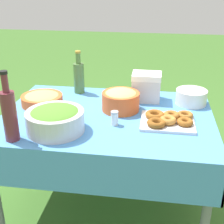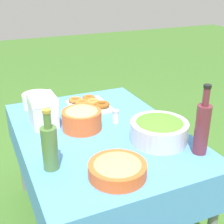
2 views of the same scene
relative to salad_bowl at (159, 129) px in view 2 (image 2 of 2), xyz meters
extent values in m
plane|color=#3D6B28|center=(0.25, 0.25, -0.78)|extent=(14.00, 14.00, 0.00)
cube|color=#4C8CD1|center=(0.25, 0.25, -0.08)|extent=(1.29, 0.93, 0.02)
cube|color=#4C8CD1|center=(0.25, -0.21, -0.21)|extent=(1.29, 0.01, 0.22)
cube|color=#4C8CD1|center=(0.25, 0.71, -0.21)|extent=(1.29, 0.01, 0.22)
cube|color=#4C8CD1|center=(-0.39, 0.25, -0.21)|extent=(0.01, 0.93, 0.22)
cube|color=#4C8CD1|center=(0.88, 0.25, -0.21)|extent=(0.01, 0.93, 0.22)
cylinder|color=slate|center=(-0.34, -0.15, -0.44)|extent=(0.05, 0.05, 0.68)
cylinder|color=slate|center=(0.83, -0.15, -0.44)|extent=(0.05, 0.05, 0.68)
cylinder|color=slate|center=(0.83, 0.66, -0.44)|extent=(0.05, 0.05, 0.68)
cylinder|color=silver|center=(0.00, 0.00, -0.01)|extent=(0.32, 0.32, 0.12)
ellipsoid|color=#51892D|center=(0.00, 0.00, 0.03)|extent=(0.28, 0.28, 0.07)
cylinder|color=#E05B28|center=(0.32, 0.34, -0.01)|extent=(0.24, 0.24, 0.12)
ellipsoid|color=tan|center=(0.32, 0.34, 0.03)|extent=(0.21, 0.21, 0.07)
cube|color=silver|center=(0.61, 0.18, -0.06)|extent=(0.31, 0.26, 0.02)
torus|color=#B27533|center=(0.61, 0.16, -0.04)|extent=(0.13, 0.13, 0.04)
torus|color=#93561E|center=(0.53, 0.22, -0.04)|extent=(0.13, 0.13, 0.03)
torus|color=#93561E|center=(0.70, 0.15, -0.04)|extent=(0.11, 0.11, 0.03)
torus|color=#A36628|center=(0.63, 0.23, -0.04)|extent=(0.12, 0.12, 0.03)
torus|color=brown|center=(0.55, 0.11, -0.04)|extent=(0.15, 0.15, 0.03)
torus|color=#A36628|center=(0.71, 0.26, -0.04)|extent=(0.12, 0.12, 0.03)
cylinder|color=white|center=(0.77, 0.51, -0.07)|extent=(0.20, 0.20, 0.01)
cylinder|color=white|center=(0.77, 0.51, -0.05)|extent=(0.20, 0.20, 0.01)
cylinder|color=white|center=(0.77, 0.51, -0.04)|extent=(0.20, 0.20, 0.01)
cylinder|color=white|center=(0.77, 0.51, -0.03)|extent=(0.20, 0.20, 0.01)
cylinder|color=white|center=(0.77, 0.51, -0.02)|extent=(0.20, 0.20, 0.01)
cylinder|color=white|center=(0.77, 0.51, -0.01)|extent=(0.20, 0.20, 0.01)
cylinder|color=white|center=(0.77, 0.51, 0.01)|extent=(0.20, 0.20, 0.01)
cylinder|color=white|center=(0.77, 0.51, 0.02)|extent=(0.20, 0.20, 0.01)
cylinder|color=#4C7238|center=(-0.02, 0.61, 0.04)|extent=(0.08, 0.08, 0.21)
cylinder|color=#4C7238|center=(-0.02, 0.61, 0.18)|extent=(0.03, 0.03, 0.08)
cylinder|color=#A58C33|center=(-0.02, 0.61, 0.23)|extent=(0.04, 0.04, 0.02)
cylinder|color=maroon|center=(-0.19, -0.13, 0.06)|extent=(0.07, 0.07, 0.26)
cylinder|color=maroon|center=(-0.19, -0.13, 0.24)|extent=(0.03, 0.03, 0.09)
cylinder|color=black|center=(-0.19, -0.13, 0.29)|extent=(0.04, 0.04, 0.02)
cylinder|color=#E05B28|center=(-0.20, 0.35, -0.04)|extent=(0.27, 0.27, 0.06)
ellipsoid|color=tan|center=(-0.20, 0.35, -0.02)|extent=(0.24, 0.24, 0.06)
cube|color=silver|center=(0.47, 0.53, 0.00)|extent=(0.19, 0.15, 0.15)
cube|color=white|center=(0.47, 0.53, 0.10)|extent=(0.19, 0.15, 0.04)
cylinder|color=white|center=(0.31, 0.12, -0.04)|extent=(0.04, 0.04, 0.07)
cylinder|color=silver|center=(0.31, 0.12, 0.01)|extent=(0.04, 0.04, 0.01)
camera|label=1|loc=(0.53, -1.47, 0.72)|focal=50.00mm
camera|label=2|loc=(-1.28, 0.86, 0.78)|focal=50.00mm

